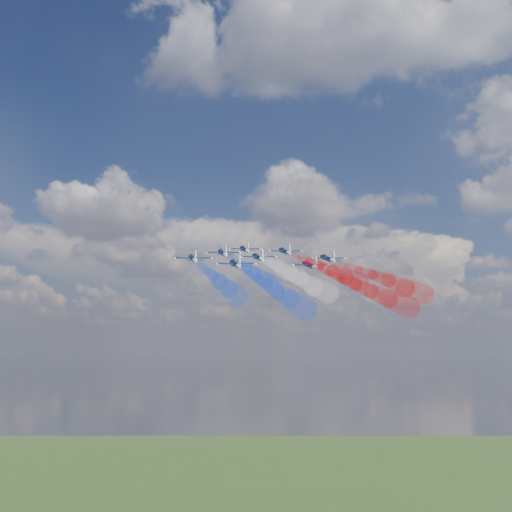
% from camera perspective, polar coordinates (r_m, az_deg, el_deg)
% --- Properties ---
extents(jet_lead, '(14.17, 15.13, 6.46)m').
position_cam_1_polar(jet_lead, '(180.72, -1.04, 0.60)').
color(jet_lead, black).
extents(trail_lead, '(26.38, 40.28, 16.04)m').
position_cam_1_polar(trail_lead, '(153.97, 1.30, -0.57)').
color(trail_lead, white).
extents(jet_inner_left, '(14.17, 15.13, 6.46)m').
position_cam_1_polar(jet_inner_left, '(166.38, -3.02, 0.27)').
color(jet_inner_left, black).
extents(trail_inner_left, '(26.38, 40.28, 16.04)m').
position_cam_1_polar(trail_inner_left, '(139.43, -0.82, -1.09)').
color(trail_inner_left, blue).
extents(jet_inner_right, '(14.17, 15.13, 6.46)m').
position_cam_1_polar(jet_inner_right, '(170.89, 2.59, 0.41)').
color(jet_inner_right, black).
extents(trail_inner_right, '(26.38, 40.28, 16.04)m').
position_cam_1_polar(trail_inner_right, '(144.71, 5.75, -0.87)').
color(trail_inner_right, red).
extents(jet_outer_left, '(14.17, 15.13, 6.46)m').
position_cam_1_polar(jet_outer_left, '(155.51, -5.69, -0.23)').
color(jet_outer_left, black).
extents(trail_outer_left, '(26.38, 40.28, 16.04)m').
position_cam_1_polar(trail_outer_left, '(128.35, -3.87, -1.82)').
color(trail_outer_left, blue).
extents(jet_center_third, '(14.17, 15.13, 6.46)m').
position_cam_1_polar(jet_center_third, '(159.55, 0.17, -0.11)').
color(jet_center_third, black).
extents(trail_center_third, '(26.38, 40.28, 16.04)m').
position_cam_1_polar(trail_center_third, '(133.05, 3.12, -1.62)').
color(trail_center_third, white).
extents(jet_outer_right, '(14.17, 15.13, 6.46)m').
position_cam_1_polar(jet_outer_right, '(164.44, 6.42, -0.24)').
color(jet_outer_right, black).
extents(trail_outer_right, '(26.38, 40.28, 16.04)m').
position_cam_1_polar(trail_outer_right, '(139.01, 10.44, -1.70)').
color(trail_outer_right, red).
extents(jet_rear_left, '(14.17, 15.13, 6.46)m').
position_cam_1_polar(jet_rear_left, '(144.88, -1.86, -0.74)').
color(jet_rear_left, black).
extents(trail_rear_left, '(26.38, 40.28, 16.04)m').
position_cam_1_polar(trail_rear_left, '(118.17, 1.00, -2.58)').
color(trail_rear_left, blue).
extents(jet_rear_right, '(14.17, 15.13, 6.46)m').
position_cam_1_polar(jet_rear_right, '(152.47, 4.84, -0.83)').
color(jet_rear_right, black).
extents(trail_rear_right, '(26.38, 40.28, 16.04)m').
position_cam_1_polar(trail_rear_right, '(126.81, 8.92, -2.55)').
color(trail_rear_right, red).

